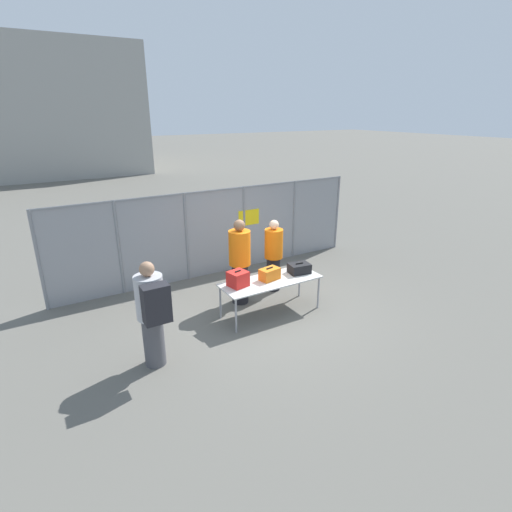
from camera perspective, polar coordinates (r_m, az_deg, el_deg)
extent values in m
plane|color=#605E56|center=(8.45, 1.51, -7.54)|extent=(120.00, 120.00, 0.00)
cylinder|color=gray|center=(9.11, -28.63, -0.69)|extent=(0.07, 0.07, 2.14)
cylinder|color=gray|center=(9.26, -18.98, 1.05)|extent=(0.07, 0.07, 2.14)
cylinder|color=gray|center=(9.67, -9.89, 2.66)|extent=(0.07, 0.07, 2.14)
cylinder|color=gray|center=(10.30, -1.72, 4.05)|extent=(0.07, 0.07, 2.14)
cylinder|color=gray|center=(11.13, 5.40, 5.19)|extent=(0.07, 0.07, 2.14)
cylinder|color=gray|center=(12.11, 11.48, 6.10)|extent=(0.07, 0.07, 2.14)
cube|color=gray|center=(9.96, -5.68, 3.39)|extent=(7.88, 0.01, 2.14)
cube|color=gray|center=(9.71, -5.89, 9.28)|extent=(7.88, 0.04, 0.04)
cube|color=yellow|center=(10.29, -1.03, 5.52)|extent=(0.60, 0.01, 0.40)
cube|color=silver|center=(8.00, 2.13, -3.54)|extent=(2.07, 0.77, 0.02)
cylinder|color=#99999E|center=(7.46, -2.87, -8.51)|extent=(0.04, 0.04, 0.70)
cylinder|color=#99999E|center=(8.44, 8.89, -5.16)|extent=(0.04, 0.04, 0.70)
cylinder|color=#99999E|center=(7.98, -5.11, -6.56)|extent=(0.04, 0.04, 0.70)
cylinder|color=#99999E|center=(8.91, 6.23, -3.65)|extent=(0.04, 0.04, 0.70)
cube|color=red|center=(7.68, -2.60, -3.28)|extent=(0.40, 0.38, 0.29)
cube|color=black|center=(7.62, -2.61, -2.18)|extent=(0.14, 0.05, 0.02)
cube|color=orange|center=(7.98, 1.95, -2.59)|extent=(0.43, 0.31, 0.23)
cube|color=black|center=(7.93, 1.96, -1.73)|extent=(0.16, 0.05, 0.02)
cube|color=black|center=(8.35, 6.20, -1.76)|extent=(0.47, 0.36, 0.20)
cube|color=black|center=(8.31, 6.23, -1.04)|extent=(0.16, 0.05, 0.02)
cylinder|color=#4C4C51|center=(6.78, -14.37, -11.66)|extent=(0.34, 0.34, 0.85)
cylinder|color=#B2B2B7|center=(6.41, -14.96, -5.70)|extent=(0.44, 0.44, 0.71)
sphere|color=#A57A5B|center=(6.22, -15.35, -1.80)|extent=(0.23, 0.23, 0.23)
cube|color=#232328|center=(6.09, -14.05, -6.64)|extent=(0.40, 0.24, 0.60)
cylinder|color=black|center=(8.56, -2.28, -3.93)|extent=(0.35, 0.35, 0.88)
cylinder|color=orange|center=(8.26, -2.36, 1.16)|extent=(0.46, 0.46, 0.73)
sphere|color=brown|center=(8.12, -2.41, 4.40)|extent=(0.24, 0.24, 0.24)
cylinder|color=black|center=(9.17, 2.48, -2.53)|extent=(0.31, 0.31, 0.79)
cylinder|color=orange|center=(8.91, 2.55, 1.77)|extent=(0.41, 0.41, 0.66)
sphere|color=beige|center=(8.79, 2.59, 4.47)|extent=(0.21, 0.21, 0.21)
cube|color=silver|center=(11.80, -3.18, 3.14)|extent=(2.58, 1.31, 0.59)
sphere|color=black|center=(11.04, -3.47, 1.13)|extent=(0.68, 0.68, 0.68)
sphere|color=black|center=(12.28, -6.62, 3.01)|extent=(0.68, 0.68, 0.68)
cylinder|color=#59595B|center=(11.22, -11.03, 0.55)|extent=(0.90, 0.06, 0.06)
cube|color=#999993|center=(31.41, -32.12, 17.23)|extent=(15.26, 10.82, 7.82)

